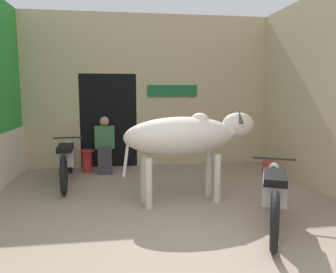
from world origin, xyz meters
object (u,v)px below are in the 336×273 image
shopkeeper_seated (105,144)px  plastic_stool (87,160)px  motorcycle_near (274,192)px  bucket (269,168)px  motorcycle_far (67,159)px  cow (188,136)px

shopkeeper_seated → plastic_stool: size_ratio=2.54×
motorcycle_near → bucket: 2.78m
motorcycle_near → motorcycle_far: 3.79m
motorcycle_near → shopkeeper_seated: 3.83m
motorcycle_far → motorcycle_near: bearing=-39.6°
motorcycle_near → motorcycle_far: bearing=140.4°
plastic_stool → cow: bearing=-51.0°
cow → bucket: cow is taller
cow → shopkeeper_seated: cow is taller
shopkeeper_seated → cow: bearing=-55.9°
cow → motorcycle_near: cow is taller
motorcycle_near → shopkeeper_seated: bearing=126.1°
cow → shopkeeper_seated: bearing=124.1°
motorcycle_near → plastic_stool: motorcycle_near is taller
plastic_stool → motorcycle_near: bearing=-50.8°
motorcycle_far → plastic_stool: motorcycle_far is taller
bucket → cow: bearing=-144.7°
shopkeeper_seated → bucket: size_ratio=4.56×
motorcycle_far → plastic_stool: 0.90m
motorcycle_far → plastic_stool: (0.28, 0.83, -0.21)m
motorcycle_far → bucket: 4.07m
shopkeeper_seated → plastic_stool: 0.56m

